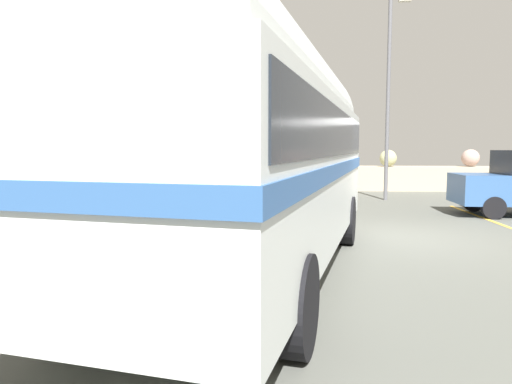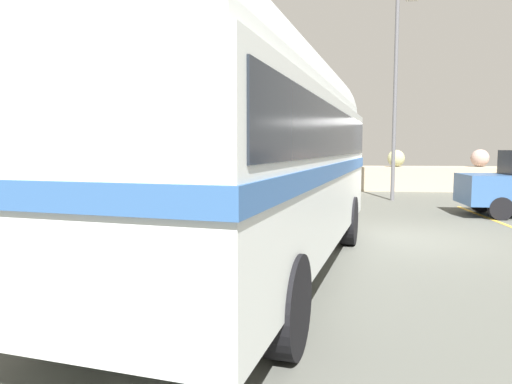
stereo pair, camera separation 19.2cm
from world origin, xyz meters
TOP-DOWN VIEW (x-y plane):
  - ground at (0.00, 0.00)m, footprint 32.00×26.00m
  - breakwater at (-0.01, 11.83)m, footprint 31.36×2.00m
  - vintage_coach at (-2.62, -3.13)m, footprint 4.05×8.89m
  - lamp_post at (1.34, 7.43)m, footprint 0.86×0.51m

SIDE VIEW (x-z plane):
  - ground at x=0.00m, z-range 0.00..0.02m
  - breakwater at x=-0.01m, z-range -0.55..1.88m
  - vintage_coach at x=-2.62m, z-range 0.20..3.90m
  - lamp_post at x=1.34m, z-range 0.42..7.86m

